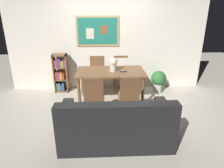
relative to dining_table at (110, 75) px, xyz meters
The scene contains 12 objects.
ground_plane 0.87m from the dining_table, 95.72° to the right, with size 12.00×12.00×0.00m, color beige.
wall_back_with_painting 1.14m from the dining_table, 93.79° to the left, with size 5.20×0.14×2.60m.
dining_table is the anchor object (origin of this frame).
dining_chair_far_right 0.87m from the dining_table, 68.61° to the left, with size 0.40×0.41×0.91m.
dining_chair_near_right 0.91m from the dining_table, 68.33° to the right, with size 0.40×0.41×0.91m.
dining_chair_far_left 0.86m from the dining_table, 112.95° to the left, with size 0.40×0.41×0.91m.
dining_chair_near_left 0.91m from the dining_table, 113.04° to the right, with size 0.40×0.41×0.91m.
leather_couch 1.67m from the dining_table, 89.41° to the right, with size 1.80×0.84×0.84m.
bookshelf 1.47m from the dining_table, 152.50° to the left, with size 0.36×0.28×1.01m.
potted_ivy 1.46m from the dining_table, 22.97° to the left, with size 0.40×0.40×0.58m.
flower_vase 0.28m from the dining_table, 23.64° to the right, with size 0.19×0.18×0.31m.
tv_remote 0.32m from the dining_table, 17.19° to the right, with size 0.16×0.05×0.02m.
Camera 1 is at (-0.11, -3.84, 2.10)m, focal length 31.93 mm.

